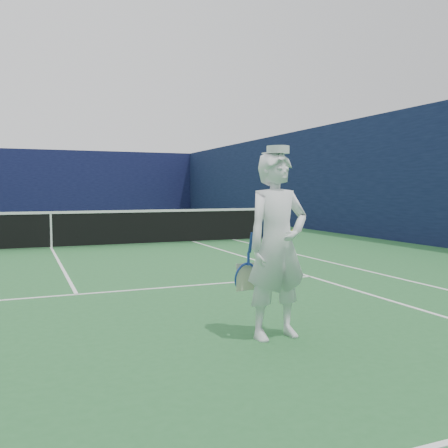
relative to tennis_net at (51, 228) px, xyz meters
name	(u,v)px	position (x,y,z in m)	size (l,w,h in m)	color
ground	(52,248)	(0.00, 0.00, -0.55)	(80.00, 80.00, 0.00)	#25622F
court_markings	(52,248)	(0.00, 0.00, -0.55)	(11.03, 23.83, 0.01)	white
windscreen_fence	(50,174)	(0.00, 0.00, 1.45)	(20.12, 36.12, 4.00)	#0E1135
tennis_net	(51,228)	(0.00, 0.00, 0.00)	(12.88, 0.09, 1.07)	#141E4C
tennis_player	(277,245)	(1.77, -9.48, 0.45)	(0.83, 0.54, 2.05)	white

